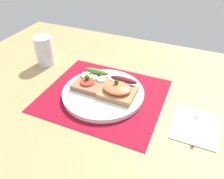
# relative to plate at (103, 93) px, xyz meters

# --- Properties ---
(ground_plane) EXTENTS (1.20, 0.90, 0.03)m
(ground_plane) POSITION_rel_plate_xyz_m (0.00, 0.00, -0.03)
(ground_plane) COLOR tan
(placemat) EXTENTS (0.37, 0.33, 0.00)m
(placemat) POSITION_rel_plate_xyz_m (0.00, 0.00, -0.01)
(placemat) COLOR maroon
(placemat) RESTS_ON ground_plane
(plate) EXTENTS (0.26, 0.26, 0.01)m
(plate) POSITION_rel_plate_xyz_m (0.00, 0.00, 0.00)
(plate) COLOR white
(plate) RESTS_ON placemat
(sandwich_egg_tomato) EXTENTS (0.10, 0.11, 0.04)m
(sandwich_egg_tomato) POSITION_rel_plate_xyz_m (-0.05, 0.02, 0.02)
(sandwich_egg_tomato) COLOR #9A6949
(sandwich_egg_tomato) RESTS_ON plate
(sandwich_salmon) EXTENTS (0.11, 0.10, 0.05)m
(sandwich_salmon) POSITION_rel_plate_xyz_m (0.05, 0.01, 0.02)
(sandwich_salmon) COLOR #AF7F51
(sandwich_salmon) RESTS_ON plate
(napkin) EXTENTS (0.12, 0.14, 0.01)m
(napkin) POSITION_rel_plate_xyz_m (0.29, -0.02, -0.01)
(napkin) COLOR white
(napkin) RESTS_ON ground_plane
(fork) EXTENTS (0.02, 0.14, 0.00)m
(fork) POSITION_rel_plate_xyz_m (0.29, -0.02, -0.00)
(fork) COLOR #B7B7BC
(fork) RESTS_ON napkin
(drinking_glass) EXTENTS (0.07, 0.07, 0.11)m
(drinking_glass) POSITION_rel_plate_xyz_m (-0.29, 0.09, 0.04)
(drinking_glass) COLOR silver
(drinking_glass) RESTS_ON ground_plane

